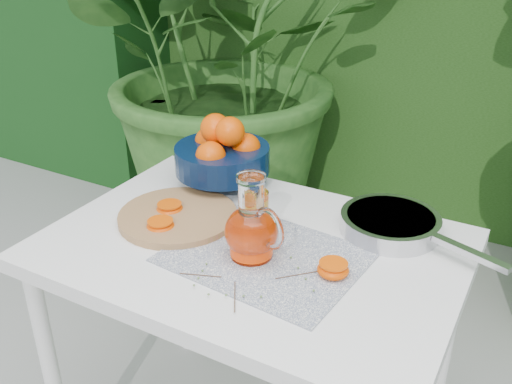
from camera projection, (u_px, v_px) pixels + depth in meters
The scene contains 10 objects.
potted_plant_left at pixel (234, 51), 2.65m from camera, with size 1.77×1.77×1.77m, color #24511B.
white_table at pixel (252, 270), 1.43m from camera, with size 1.00×0.70×0.75m.
placemat at pixel (265, 256), 1.34m from camera, with size 0.44×0.34×0.00m, color #0B1942.
cutting_board at pixel (178, 216), 1.49m from camera, with size 0.31×0.31×0.02m, color #936142.
fruit_bowl at pixel (223, 153), 1.65m from camera, with size 0.29×0.29×0.22m.
juice_pitcher at pixel (252, 229), 1.30m from camera, with size 0.19×0.16×0.21m.
juice_tumbler at pixel (255, 211), 1.43m from camera, with size 0.08×0.08×0.10m.
saute_pan at pixel (391, 223), 1.43m from camera, with size 0.46×0.32×0.05m.
orange_halves at pixel (216, 233), 1.40m from camera, with size 0.57×0.17×0.04m.
thyme_sprigs at pixel (248, 281), 1.24m from camera, with size 0.29×0.24×0.01m.
Camera 1 is at (0.46, -1.08, 1.48)m, focal length 40.00 mm.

